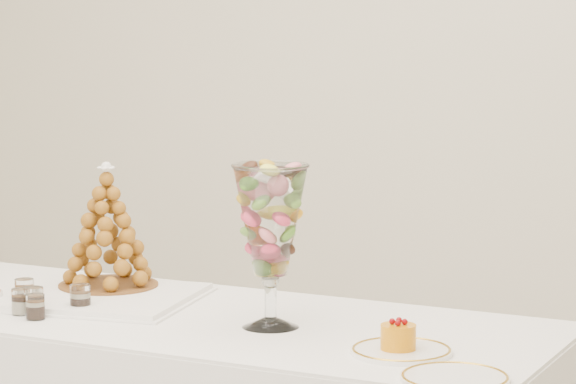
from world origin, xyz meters
The scene contains 11 objects.
lace_tray centered at (-0.47, 0.18, 0.69)m, with size 0.56×0.42×0.02m, color white.
macaron_vase centered at (0.11, 0.13, 0.93)m, with size 0.18×0.18×0.39m.
cake_plate centered at (0.49, 0.03, 0.69)m, with size 0.23×0.23×0.01m, color white.
spare_plate centered at (0.67, -0.12, 0.69)m, with size 0.23×0.23×0.01m, color white.
verrine_a centered at (-0.57, 0.06, 0.72)m, with size 0.05×0.05×0.07m, color white.
verrine_b centered at (-0.48, -0.02, 0.72)m, with size 0.05×0.05×0.07m, color white.
verrine_c centered at (-0.39, 0.05, 0.72)m, with size 0.05×0.05×0.07m, color white.
verrine_d centered at (-0.50, -0.03, 0.71)m, with size 0.05×0.05×0.06m, color white.
verrine_e centered at (-0.44, -0.06, 0.71)m, with size 0.05×0.05×0.06m, color white.
croquembouche centered at (-0.46, 0.28, 0.86)m, with size 0.28×0.28×0.33m.
mousse_cake centered at (0.48, 0.03, 0.72)m, with size 0.08×0.08×0.07m.
Camera 1 is at (1.59, -2.69, 1.44)m, focal length 85.00 mm.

